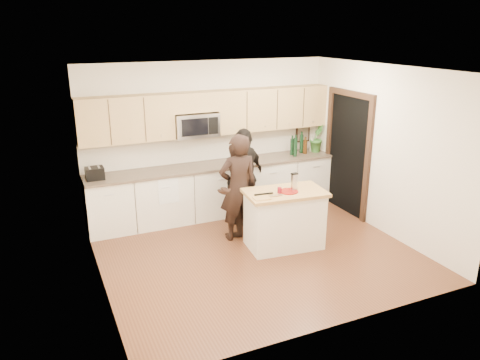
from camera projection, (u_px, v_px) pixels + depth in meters
name	position (u px, v px, depth m)	size (l,w,h in m)	color
floor	(257.00, 252.00, 7.05)	(4.50, 4.50, 0.00)	brown
room_shell	(258.00, 141.00, 6.51)	(4.52, 4.02, 2.71)	beige
back_cabinetry	(216.00, 189.00, 8.37)	(4.50, 0.66, 0.94)	silver
upper_cabinetry	(213.00, 112.00, 8.08)	(4.50, 0.33, 0.75)	tan
microwave	(195.00, 125.00, 7.98)	(0.76, 0.41, 0.40)	silver
doorway	(348.00, 149.00, 8.33)	(0.06, 1.25, 2.20)	black
framed_picture	(303.00, 132.00, 9.13)	(0.30, 0.03, 0.38)	black
dish_towel	(166.00, 182.00, 7.74)	(0.34, 0.60, 0.48)	white
island	(284.00, 219.00, 7.13)	(1.26, 0.82, 0.90)	silver
red_plate	(289.00, 191.00, 6.96)	(0.28, 0.28, 0.02)	maroon
box_grater	(294.00, 181.00, 6.98)	(0.10, 0.06, 0.25)	silver
drink_glass	(279.00, 190.00, 6.89)	(0.06, 0.06, 0.09)	maroon
cutting_board	(262.00, 198.00, 6.68)	(0.23, 0.17, 0.02)	tan
tongs	(264.00, 194.00, 6.80)	(0.29, 0.03, 0.02)	black
knife	(276.00, 195.00, 6.76)	(0.22, 0.03, 0.01)	silver
toaster	(95.00, 173.00, 7.38)	(0.28, 0.24, 0.20)	black
bottle_cluster	(301.00, 144.00, 8.84)	(0.56, 0.27, 0.41)	black
orchid	(316.00, 138.00, 8.98)	(0.30, 0.24, 0.54)	#3A772F
woman_left	(238.00, 188.00, 7.28)	(0.62, 0.41, 1.71)	black
woman_center	(236.00, 190.00, 7.48)	(0.74, 0.58, 1.52)	black
woman_right	(245.00, 177.00, 7.89)	(0.97, 0.41, 1.66)	black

